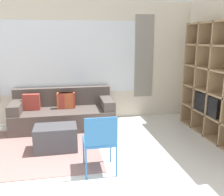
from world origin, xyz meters
TOP-DOWN VIEW (x-y plane):
  - wall_back at (0.00, 3.41)m, footprint 6.93×0.11m
  - area_rug at (-1.06, 1.85)m, footprint 2.99×1.98m
  - couch_main at (-0.17, 2.92)m, footprint 2.11×0.89m
  - ottoman at (-0.29, 1.76)m, footprint 0.71×0.46m
  - folding_chair at (0.34, 0.87)m, footprint 0.44×0.46m

SIDE VIEW (x-z plane):
  - area_rug at x=-1.06m, z-range 0.00..0.01m
  - ottoman at x=-0.29m, z-range 0.00..0.43m
  - couch_main at x=-0.17m, z-range -0.10..0.70m
  - folding_chair at x=0.34m, z-range 0.09..0.95m
  - wall_back at x=0.00m, z-range 0.01..2.71m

